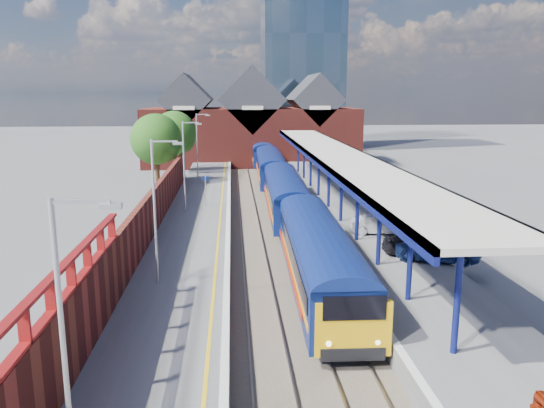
{
  "coord_description": "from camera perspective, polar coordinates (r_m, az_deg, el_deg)",
  "views": [
    {
      "loc": [
        -2.79,
        -18.91,
        10.08
      ],
      "look_at": [
        -0.1,
        16.72,
        2.6
      ],
      "focal_mm": 35.0,
      "sensor_mm": 36.0,
      "label": 1
    }
  ],
  "objects": [
    {
      "name": "tree_far",
      "position": [
        63.33,
        -10.34,
        7.36
      ],
      "size": [
        5.2,
        5.2,
        8.1
      ],
      "color": "#382314",
      "rests_on": "ground"
    },
    {
      "name": "rails",
      "position": [
        40.26,
        -0.22,
        -2.5
      ],
      "size": [
        4.51,
        76.0,
        0.14
      ],
      "color": "slate",
      "rests_on": "ground"
    },
    {
      "name": "yellow_line",
      "position": [
        39.96,
        -5.59,
        -1.36
      ],
      "size": [
        0.14,
        76.0,
        0.01
      ],
      "primitive_type": "cube",
      "color": "yellow",
      "rests_on": "left_platform"
    },
    {
      "name": "ballast_bed",
      "position": [
        40.28,
        -0.22,
        -2.62
      ],
      "size": [
        6.0,
        76.0,
        0.06
      ],
      "primitive_type": "cube",
      "color": "#473D33",
      "rests_on": "ground"
    },
    {
      "name": "station_building",
      "position": [
        77.1,
        -2.26,
        8.38
      ],
      "size": [
        30.0,
        12.12,
        13.78
      ],
      "color": "maroon",
      "rests_on": "ground"
    },
    {
      "name": "glass_tower",
      "position": [
        100.24,
        3.18,
        17.61
      ],
      "size": [
        14.2,
        14.2,
        40.3
      ],
      "color": "#48677C",
      "rests_on": "ground"
    },
    {
      "name": "parked_car_blue",
      "position": [
        30.83,
        17.4,
        -4.63
      ],
      "size": [
        5.04,
        3.56,
        1.28
      ],
      "primitive_type": "imported",
      "rotation": [
        0.0,
        0.0,
        1.22
      ],
      "color": "navy",
      "rests_on": "right_platform"
    },
    {
      "name": "lamp_post_d",
      "position": [
        57.25,
        -7.94,
        6.62
      ],
      "size": [
        1.48,
        0.18,
        7.0
      ],
      "color": "#A5A8AA",
      "rests_on": "left_platform"
    },
    {
      "name": "ground",
      "position": [
        50.01,
        -1.04,
        0.2
      ],
      "size": [
        240.0,
        240.0,
        0.0
      ],
      "primitive_type": "plane",
      "color": "#5B5B5E",
      "rests_on": "ground"
    },
    {
      "name": "lamp_post_a",
      "position": [
        12.56,
        -21.01,
        -12.92
      ],
      "size": [
        1.48,
        0.18,
        7.0
      ],
      "color": "#A5A8AA",
      "rests_on": "left_platform"
    },
    {
      "name": "parked_car_silver",
      "position": [
        35.53,
        11.53,
        -2.16
      ],
      "size": [
        4.05,
        1.93,
        1.28
      ],
      "primitive_type": "imported",
      "rotation": [
        0.0,
        0.0,
        1.42
      ],
      "color": "silver",
      "rests_on": "right_platform"
    },
    {
      "name": "brick_wall",
      "position": [
        33.75,
        -13.27,
        -1.56
      ],
      "size": [
        0.35,
        50.0,
        3.86
      ],
      "color": "maroon",
      "rests_on": "left_platform"
    },
    {
      "name": "tree_near",
      "position": [
        55.53,
        -12.21,
        6.68
      ],
      "size": [
        5.2,
        5.2,
        8.1
      ],
      "color": "#382314",
      "rests_on": "ground"
    },
    {
      "name": "lamp_post_c",
      "position": [
        41.38,
        -9.27,
        4.61
      ],
      "size": [
        1.48,
        0.18,
        7.0
      ],
      "color": "#A5A8AA",
      "rests_on": "left_platform"
    },
    {
      "name": "lamp_post_b",
      "position": [
        25.67,
        -12.24,
        0.12
      ],
      "size": [
        1.48,
        0.18,
        7.0
      ],
      "color": "#A5A8AA",
      "rests_on": "left_platform"
    },
    {
      "name": "coping_left",
      "position": [
        39.95,
        -4.73,
        -1.32
      ],
      "size": [
        0.3,
        76.0,
        0.05
      ],
      "primitive_type": "cube",
      "color": "silver",
      "rests_on": "left_platform"
    },
    {
      "name": "coping_right",
      "position": [
        40.39,
        4.25,
        -1.16
      ],
      "size": [
        0.3,
        76.0,
        0.05
      ],
      "primitive_type": "cube",
      "color": "silver",
      "rests_on": "right_platform"
    },
    {
      "name": "parked_car_dark",
      "position": [
        31.73,
        15.27,
        -4.17
      ],
      "size": [
        3.9,
        1.61,
        1.13
      ],
      "primitive_type": "imported",
      "rotation": [
        0.0,
        0.0,
        1.58
      ],
      "color": "black",
      "rests_on": "right_platform"
    },
    {
      "name": "train",
      "position": [
        51.14,
        0.53,
        2.87
      ],
      "size": [
        3.19,
        65.96,
        3.45
      ],
      "color": "navy",
      "rests_on": "ground"
    },
    {
      "name": "canopy",
      "position": [
        41.96,
        7.1,
        5.13
      ],
      "size": [
        4.5,
        52.0,
        4.48
      ],
      "color": "#0E1656",
      "rests_on": "right_platform"
    },
    {
      "name": "left_platform",
      "position": [
        40.16,
        -8.07,
        -2.09
      ],
      "size": [
        5.0,
        76.0,
        1.0
      ],
      "primitive_type": "cube",
      "color": "#565659",
      "rests_on": "ground"
    },
    {
      "name": "right_platform",
      "position": [
        41.02,
        8.18,
        -1.8
      ],
      "size": [
        6.0,
        76.0,
        1.0
      ],
      "primitive_type": "cube",
      "color": "#565659",
      "rests_on": "ground"
    },
    {
      "name": "platform_sign",
      "position": [
        43.6,
        -7.17,
        1.97
      ],
      "size": [
        0.55,
        0.08,
        2.5
      ],
      "color": "#A5A8AA",
      "rests_on": "left_platform"
    }
  ]
}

